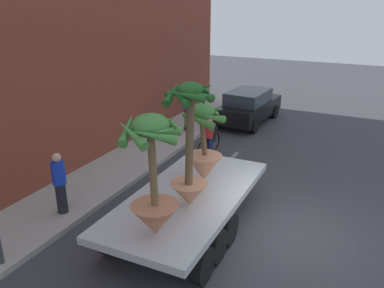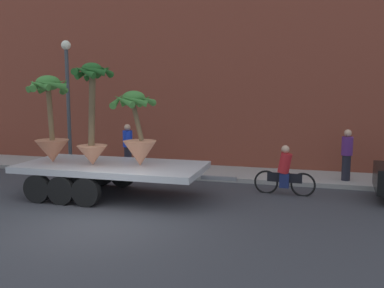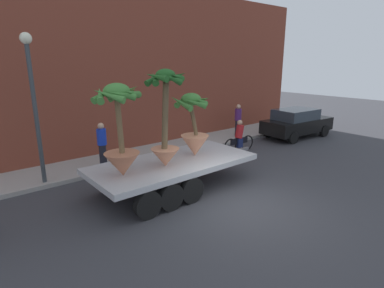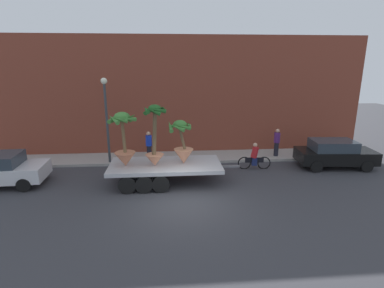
# 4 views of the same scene
# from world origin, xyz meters

# --- Properties ---
(ground_plane) EXTENTS (60.00, 60.00, 0.00)m
(ground_plane) POSITION_xyz_m (0.00, 0.00, 0.00)
(ground_plane) COLOR #38383D
(sidewalk) EXTENTS (24.00, 2.20, 0.15)m
(sidewalk) POSITION_xyz_m (0.00, 6.10, 0.07)
(sidewalk) COLOR #A39E99
(sidewalk) RESTS_ON ground
(building_facade) EXTENTS (24.00, 1.20, 7.41)m
(building_facade) POSITION_xyz_m (0.00, 7.80, 3.71)
(building_facade) COLOR brown
(building_facade) RESTS_ON ground
(flatbed_trailer) EXTENTS (6.44, 2.57, 0.98)m
(flatbed_trailer) POSITION_xyz_m (-1.03, 2.30, 0.76)
(flatbed_trailer) COLOR #B7BABF
(flatbed_trailer) RESTS_ON ground
(potted_palm_rear) EXTENTS (1.16, 1.20, 2.95)m
(potted_palm_rear) POSITION_xyz_m (-1.26, 2.05, 2.34)
(potted_palm_rear) COLOR tan
(potted_palm_rear) RESTS_ON flatbed_trailer
(potted_palm_middle) EXTENTS (1.27, 1.19, 2.16)m
(potted_palm_middle) POSITION_xyz_m (0.05, 2.28, 1.90)
(potted_palm_middle) COLOR tan
(potted_palm_middle) RESTS_ON flatbed_trailer
(potted_palm_front) EXTENTS (1.43, 1.43, 2.61)m
(potted_palm_front) POSITION_xyz_m (-2.71, 2.15, 2.15)
(potted_palm_front) COLOR #C17251
(potted_palm_front) RESTS_ON flatbed_trailer
(cyclist) EXTENTS (1.84, 0.37, 1.54)m
(cyclist) POSITION_xyz_m (4.14, 3.87, 0.67)
(cyclist) COLOR black
(cyclist) RESTS_ON ground
(pedestrian_near_gate) EXTENTS (0.36, 0.36, 1.71)m
(pedestrian_near_gate) POSITION_xyz_m (-1.78, 5.62, 1.04)
(pedestrian_near_gate) COLOR black
(pedestrian_near_gate) RESTS_ON sidewalk
(pedestrian_far_left) EXTENTS (0.36, 0.36, 1.71)m
(pedestrian_far_left) POSITION_xyz_m (6.05, 5.70, 1.04)
(pedestrian_far_left) COLOR black
(pedestrian_far_left) RESTS_ON sidewalk
(street_lamp) EXTENTS (0.36, 0.36, 4.83)m
(street_lamp) POSITION_xyz_m (-4.05, 5.30, 3.23)
(street_lamp) COLOR #383D42
(street_lamp) RESTS_ON sidewalk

